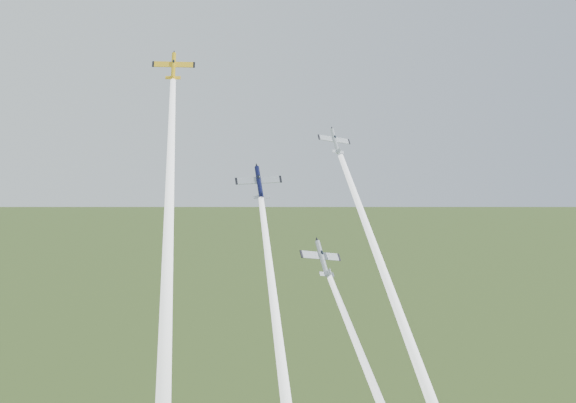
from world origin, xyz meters
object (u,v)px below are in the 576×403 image
(plane_navy, at_px, (259,182))
(plane_yellow, at_px, (173,66))
(plane_silver_right, at_px, (335,141))
(plane_silver_low, at_px, (322,258))

(plane_navy, bearing_deg, plane_yellow, 166.34)
(plane_silver_right, xyz_separation_m, plane_silver_low, (-5.93, -6.57, -19.94))
(plane_yellow, xyz_separation_m, plane_silver_right, (27.51, -7.79, -12.93))
(plane_yellow, distance_m, plane_silver_low, 41.86)
(plane_yellow, bearing_deg, plane_navy, -7.21)
(plane_yellow, height_order, plane_silver_right, plane_yellow)
(plane_navy, bearing_deg, plane_silver_right, 7.48)
(plane_navy, xyz_separation_m, plane_silver_low, (8.38, -7.85, -12.79))
(plane_yellow, xyz_separation_m, plane_silver_low, (21.58, -14.36, -32.87))
(plane_yellow, relative_size, plane_silver_right, 1.10)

